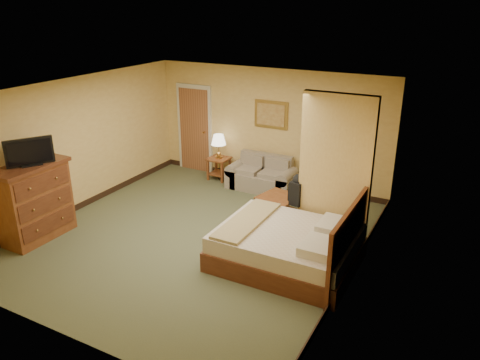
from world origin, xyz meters
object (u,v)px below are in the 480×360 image
Objects in this scene: coffee_table at (279,202)px; bed at (290,246)px; dresser at (34,201)px; loveseat at (262,178)px.

bed is (0.85, -1.49, 0.00)m from coffee_table.
bed is at bearing 15.99° from dresser.
dresser is (-2.52, -3.90, 0.44)m from loveseat.
dresser is at bearing -141.72° from coffee_table.
loveseat is 0.70× the size of bed.
loveseat is 1.10× the size of dresser.
coffee_table is at bearing 119.62° from bed.
coffee_table is at bearing 38.28° from dresser.
dresser is 4.48m from bed.
dresser is 0.64× the size of bed.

